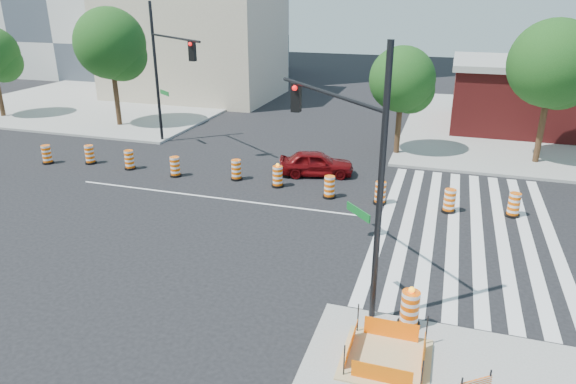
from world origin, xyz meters
name	(u,v)px	position (x,y,z in m)	size (l,w,h in m)	color
ground	(214,198)	(0.00, 0.00, 0.00)	(120.00, 120.00, 0.00)	black
sidewalk_ne	(574,132)	(18.00, 18.00, 0.07)	(22.00, 22.00, 0.15)	gray
sidewalk_nw	(115,100)	(-18.00, 18.00, 0.07)	(22.00, 22.00, 0.15)	gray
crosswalk_east	(465,229)	(10.95, 0.00, 0.01)	(6.75, 13.50, 0.01)	silver
lane_centerline	(214,198)	(0.00, 0.00, 0.01)	(14.00, 0.12, 0.01)	silver
excavation_pit	(386,358)	(9.00, -9.00, 0.22)	(2.20, 2.20, 0.90)	tan
beige_midrise	(194,39)	(-12.00, 22.00, 5.00)	(14.00, 10.00, 10.00)	#B6A68B
red_coupe	(316,163)	(3.65, 4.43, 0.64)	(1.52, 3.78, 1.29)	#5F080A
signal_pole_se	(349,149)	(7.26, -6.05, 4.68)	(4.07, 4.26, 7.62)	black
signal_pole_nw	(166,63)	(-5.87, 6.68, 5.01)	(5.04, 3.82, 8.18)	black
pit_drum	(410,310)	(9.40, -7.37, 0.66)	(0.63, 0.63, 1.24)	black
tree_north_b	(111,48)	(-12.03, 10.26, 5.35)	(4.69, 4.69, 7.97)	#382314
tree_north_c	(403,83)	(7.21, 9.31, 4.12)	(3.62, 3.61, 6.14)	#382314
tree_north_d	(553,69)	(14.67, 9.90, 5.14)	(4.50, 4.50, 7.65)	#382314
median_drum_0	(47,155)	(-10.90, 1.85, 0.48)	(0.60, 0.60, 1.02)	black
median_drum_1	(90,155)	(-8.65, 2.55, 0.48)	(0.60, 0.60, 1.02)	black
median_drum_2	(129,160)	(-6.03, 2.39, 0.48)	(0.60, 0.60, 1.02)	black
median_drum_3	(175,167)	(-3.15, 2.10, 0.48)	(0.60, 0.60, 1.02)	black
median_drum_4	(236,170)	(0.01, 2.58, 0.48)	(0.60, 0.60, 1.02)	black
median_drum_5	(278,177)	(2.30, 2.27, 0.49)	(0.60, 0.60, 1.18)	black
median_drum_6	(329,188)	(5.01, 1.64, 0.48)	(0.60, 0.60, 1.02)	black
median_drum_7	(380,194)	(7.32, 1.60, 0.48)	(0.60, 0.60, 1.02)	black
median_drum_8	(449,202)	(10.26, 1.56, 0.48)	(0.60, 0.60, 1.02)	black
median_drum_9	(514,206)	(12.84, 1.92, 0.48)	(0.60, 0.60, 1.02)	black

